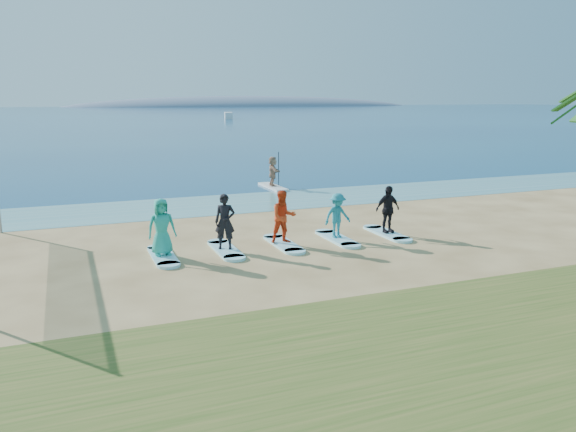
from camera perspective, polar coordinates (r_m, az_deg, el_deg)
name	(u,v)px	position (r m, az deg, el deg)	size (l,w,h in m)	color
ground	(283,267)	(16.79, -0.56, -5.25)	(600.00, 600.00, 0.00)	tan
shallow_water	(202,205)	(26.58, -8.71, 1.07)	(600.00, 600.00, 0.00)	teal
ocean	(84,115)	(175.14, -19.98, 9.64)	(600.00, 600.00, 0.00)	navy
island_ridge	(250,106)	(330.73, -3.91, 11.08)	(220.00, 56.00, 18.00)	slate
paddleboard	(273,187)	(31.44, -1.55, 2.98)	(0.70, 3.00, 0.12)	silver
paddleboarder	(273,171)	(31.31, -1.56, 4.57)	(1.52, 0.48, 1.64)	tan
boat_offshore_b	(228,119)	(135.08, -6.07, 9.79)	(1.72, 6.26, 1.49)	silver
surfboard_0	(163,256)	(18.24, -12.58, -3.99)	(0.70, 2.20, 0.09)	#9BE1F0
student_0	(162,227)	(18.00, -12.72, -1.09)	(0.88, 0.57, 1.81)	teal
surfboard_1	(226,250)	(18.64, -6.36, -3.42)	(0.70, 2.20, 0.09)	#9BE1F0
student_1	(225,222)	(18.41, -6.42, -0.56)	(0.66, 0.43, 1.82)	black
surfboard_2	(283,244)	(19.25, -0.47, -2.85)	(0.70, 2.20, 0.09)	#9BE1F0
student_2	(283,217)	(19.03, -0.47, -0.09)	(0.88, 0.68, 1.81)	red
surfboard_3	(337,238)	(20.06, 5.00, -2.29)	(0.70, 2.20, 0.09)	#9BE1F0
student_3	(337,216)	(19.87, 5.05, 0.05)	(1.02, 0.59, 1.58)	teal
surfboard_4	(387,233)	(21.03, 10.00, -1.76)	(0.70, 2.20, 0.09)	#9BE1F0
student_4	(388,209)	(20.84, 10.09, 0.68)	(1.02, 0.42, 1.74)	black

